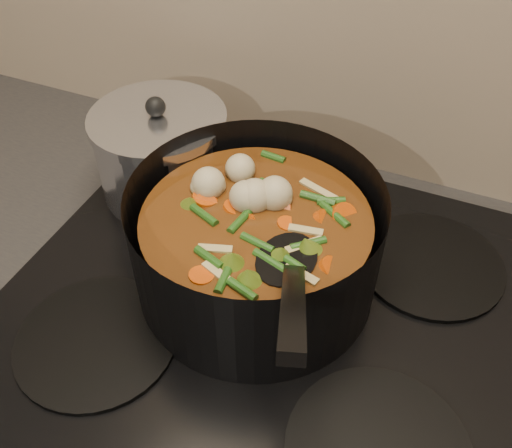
% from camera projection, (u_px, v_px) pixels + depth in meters
% --- Properties ---
extents(stovetop, '(0.62, 0.54, 0.03)m').
position_uv_depth(stovetop, '(273.00, 306.00, 0.68)').
color(stovetop, black).
rests_on(stovetop, counter).
extents(stockpot, '(0.32, 0.38, 0.21)m').
position_uv_depth(stockpot, '(256.00, 245.00, 0.65)').
color(stockpot, black).
rests_on(stockpot, stovetop).
extents(saucepan, '(0.18, 0.18, 0.15)m').
position_uv_depth(saucepan, '(162.00, 153.00, 0.78)').
color(saucepan, silver).
rests_on(saucepan, stovetop).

